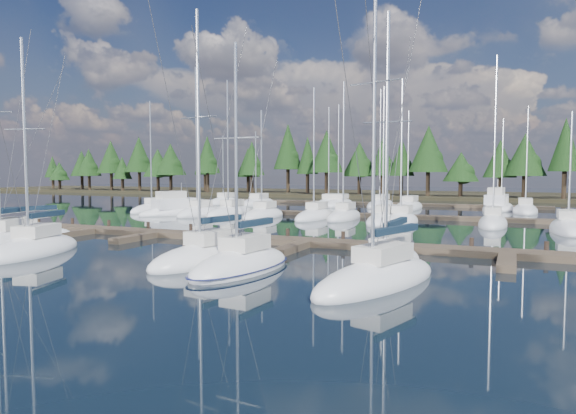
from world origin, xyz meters
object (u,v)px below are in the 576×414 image
at_px(front_sailboat_5, 388,266).
at_px(main_dock, 225,238).
at_px(front_sailboat_1, 5,241).
at_px(front_sailboat_4, 241,265).
at_px(front_sailboat_6, 378,278).
at_px(front_sailboat_2, 34,249).
at_px(front_sailboat_3, 205,257).
at_px(motor_yacht_right, 496,206).
at_px(front_sailboat_0, 2,239).
at_px(motor_yacht_left, 175,210).

bearing_deg(front_sailboat_5, main_dock, 153.85).
distance_m(front_sailboat_1, front_sailboat_4, 18.45).
xyz_separation_m(front_sailboat_5, front_sailboat_6, (0.26, -3.01, 0.02)).
bearing_deg(front_sailboat_2, front_sailboat_1, 159.63).
bearing_deg(front_sailboat_1, front_sailboat_3, -0.77).
bearing_deg(motor_yacht_right, front_sailboat_4, -101.81).
height_order(front_sailboat_1, front_sailboat_2, front_sailboat_1).
height_order(front_sailboat_0, front_sailboat_6, front_sailboat_6).
distance_m(front_sailboat_1, motor_yacht_right, 54.48).
relative_size(front_sailboat_3, front_sailboat_6, 0.90).
bearing_deg(front_sailboat_1, front_sailboat_0, 149.17).
height_order(front_sailboat_5, motor_yacht_right, front_sailboat_5).
bearing_deg(front_sailboat_5, front_sailboat_0, -178.83).
bearing_deg(motor_yacht_right, front_sailboat_0, -122.93).
distance_m(main_dock, motor_yacht_right, 42.16).
relative_size(front_sailboat_5, motor_yacht_right, 1.34).
height_order(front_sailboat_1, front_sailboat_6, front_sailboat_1).
height_order(front_sailboat_1, motor_yacht_right, front_sailboat_1).
bearing_deg(motor_yacht_right, front_sailboat_1, -121.42).
xyz_separation_m(front_sailboat_0, front_sailboat_6, (26.52, -2.47, 0.03)).
distance_m(front_sailboat_1, front_sailboat_5, 25.05).
relative_size(front_sailboat_0, front_sailboat_4, 1.16).
height_order(front_sailboat_4, motor_yacht_right, front_sailboat_4).
distance_m(front_sailboat_6, motor_yacht_left, 39.90).
height_order(main_dock, front_sailboat_1, front_sailboat_1).
bearing_deg(front_sailboat_4, front_sailboat_1, 176.02).
bearing_deg(front_sailboat_6, front_sailboat_1, 176.08).
bearing_deg(motor_yacht_right, motor_yacht_left, -146.55).
bearing_deg(motor_yacht_left, front_sailboat_1, -79.33).
bearing_deg(front_sailboat_4, front_sailboat_6, -3.74).
xyz_separation_m(front_sailboat_3, motor_yacht_left, (-20.28, 24.87, 0.19)).
bearing_deg(front_sailboat_4, front_sailboat_0, 174.12).
distance_m(front_sailboat_0, front_sailboat_3, 16.90).
xyz_separation_m(front_sailboat_5, motor_yacht_left, (-29.66, 23.39, 0.20)).
bearing_deg(main_dock, front_sailboat_2, -128.47).
relative_size(front_sailboat_0, motor_yacht_left, 1.47).
bearing_deg(front_sailboat_1, front_sailboat_6, -3.92).
bearing_deg(front_sailboat_4, front_sailboat_5, 21.14).
height_order(front_sailboat_0, front_sailboat_1, front_sailboat_1).
xyz_separation_m(front_sailboat_3, motor_yacht_right, (12.76, 46.70, 0.22)).
bearing_deg(motor_yacht_left, front_sailboat_4, -48.38).
bearing_deg(front_sailboat_4, front_sailboat_3, 158.87).
bearing_deg(front_sailboat_4, front_sailboat_2, -177.90).
height_order(main_dock, front_sailboat_3, front_sailboat_3).
height_order(front_sailboat_1, front_sailboat_4, front_sailboat_1).
bearing_deg(front_sailboat_3, front_sailboat_0, 176.78).
relative_size(main_dock, front_sailboat_4, 3.78).
bearing_deg(main_dock, front_sailboat_3, -66.26).
xyz_separation_m(front_sailboat_2, front_sailboat_6, (20.48, 0.05, 0.02)).
relative_size(front_sailboat_4, front_sailboat_5, 0.90).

